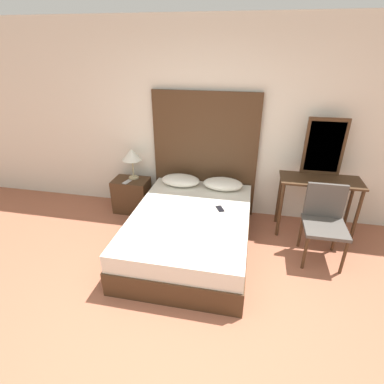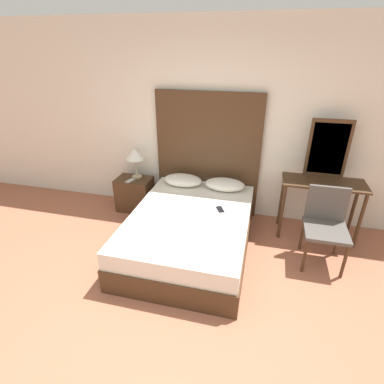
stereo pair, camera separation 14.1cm
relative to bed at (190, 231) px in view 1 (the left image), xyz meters
name	(u,v)px [view 1 (the left image)]	position (x,y,z in m)	size (l,w,h in m)	color
ground_plane	(170,354)	(0.13, -1.48, -0.25)	(16.00, 16.00, 0.00)	#9E5B42
wall_back	(216,124)	(0.13, 1.09, 1.10)	(10.00, 0.06, 2.70)	silver
bed	(190,231)	(0.00, 0.00, 0.00)	(1.43, 1.98, 0.50)	#422B19
headboard	(205,155)	(0.00, 1.01, 0.65)	(1.50, 0.05, 1.80)	#422B19
pillow_left	(181,180)	(-0.31, 0.77, 0.33)	(0.56, 0.34, 0.16)	silver
pillow_right	(223,184)	(0.31, 0.77, 0.33)	(0.56, 0.34, 0.16)	silver
phone_on_bed	(220,209)	(0.34, 0.19, 0.26)	(0.13, 0.17, 0.01)	black
nightstand	(132,195)	(-1.08, 0.77, 0.01)	(0.53, 0.36, 0.52)	#422B19
table_lamp	(132,155)	(-1.06, 0.84, 0.63)	(0.29, 0.29, 0.46)	tan
phone_on_nightstand	(127,182)	(-1.10, 0.68, 0.28)	(0.11, 0.16, 0.01)	#B7B7BC
vanity_desk	(319,190)	(1.57, 0.70, 0.40)	(1.01, 0.43, 0.80)	#422B19
vanity_mirror	(324,147)	(1.57, 0.88, 0.92)	(0.49, 0.03, 0.74)	#422B19
chair	(324,218)	(1.57, 0.19, 0.27)	(0.47, 0.49, 0.90)	#4C4742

